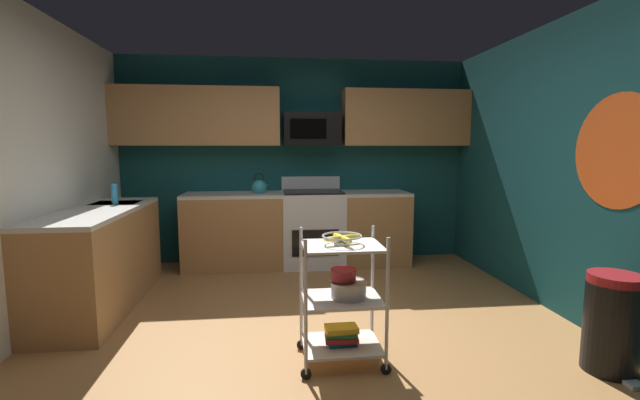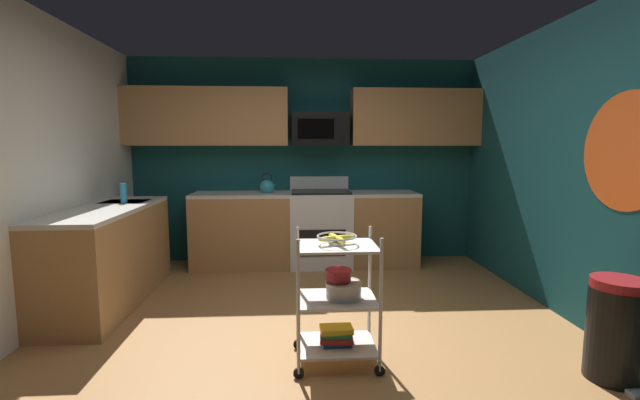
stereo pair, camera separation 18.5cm
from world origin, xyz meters
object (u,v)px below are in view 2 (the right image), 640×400
Objects in this scene: fruit_bowl at (337,238)px; kettle at (267,187)px; mixing_bowl_small at (339,275)px; trash_can at (616,330)px; microwave at (320,129)px; rolling_cart at (337,299)px; book_stack at (336,335)px; dish_soap_bottle at (124,193)px; oven_range at (320,227)px; mixing_bowl_large at (343,289)px.

kettle reaches higher than fruit_bowl.
mixing_bowl_small is (0.01, 0.01, -0.26)m from fruit_bowl.
fruit_bowl is at bearing 169.51° from trash_can.
fruit_bowl reaches higher than mixing_bowl_small.
microwave is 2.73m from fruit_bowl.
rolling_cart reaches higher than book_stack.
trash_can is at bearing -27.15° from dish_soap_bottle.
book_stack is at bearing 169.51° from trash_can.
microwave is 0.97m from kettle.
trash_can is (1.75, -0.32, 0.14)m from book_stack.
microwave reaches higher than dish_soap_bottle.
kettle reaches higher than oven_range.
fruit_bowl is 0.68m from book_stack.
oven_range is 1.23m from microwave.
oven_range is at bearing 89.02° from fruit_bowl.
fruit_bowl is at bearing -76.12° from kettle.
book_stack is 0.36× the size of trash_can.
microwave is at bearing 9.36° from kettle.
kettle is at bearing 103.88° from fruit_bowl.
rolling_cart is 2.62m from kettle.
trash_can is (1.75, -0.32, -0.13)m from rolling_cart.
oven_range reaches higher than mixing_bowl_large.
dish_soap_bottle is at bearing 141.35° from rolling_cart.
oven_range reaches higher than fruit_bowl.
trash_can is at bearing -10.49° from book_stack.
rolling_cart reaches higher than fruit_bowl.
trash_can is at bearing -59.67° from microwave.
microwave is at bearing 89.07° from book_stack.
fruit_bowl is at bearing 116.57° from rolling_cart.
rolling_cart is 3.36× the size of fruit_bowl.
kettle is (-0.62, 2.49, 0.12)m from fruit_bowl.
rolling_cart reaches higher than trash_can.
trash_can is (2.37, -2.82, -0.67)m from kettle.
mixing_bowl_large is 0.11m from mixing_bowl_small.
microwave is 2.38m from dish_soap_bottle.
mixing_bowl_small is at bearing 44.34° from book_stack.
mixing_bowl_small is at bearing -75.73° from kettle.
kettle is at bearing 32.66° from dish_soap_bottle.
trash_can is at bearing -10.77° from mixing_bowl_large.
mixing_bowl_small is 0.43m from book_stack.
mixing_bowl_small reaches higher than book_stack.
book_stack is (-0.04, -2.50, -0.29)m from oven_range.
mixing_bowl_small is at bearing 44.34° from fruit_bowl.
oven_range is 3.30m from trash_can.
mixing_bowl_large is at bearing -0.00° from fruit_bowl.
dish_soap_bottle is (-2.02, 1.59, 0.40)m from mixing_bowl_small.
mixing_bowl_large is 0.33m from book_stack.
kettle is 0.40× the size of trash_can.
mixing_bowl_large is 0.95× the size of kettle.
dish_soap_bottle is (-2.00, 1.60, 0.83)m from book_stack.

